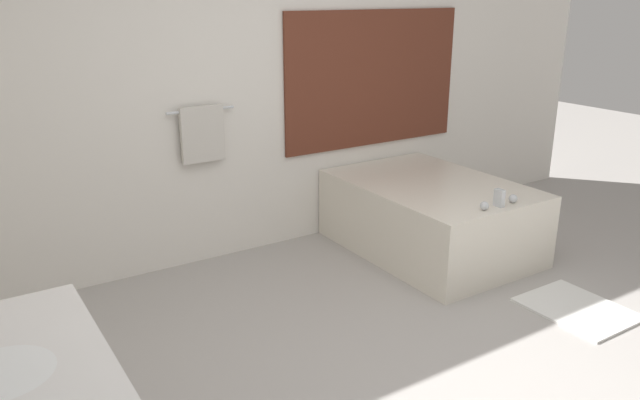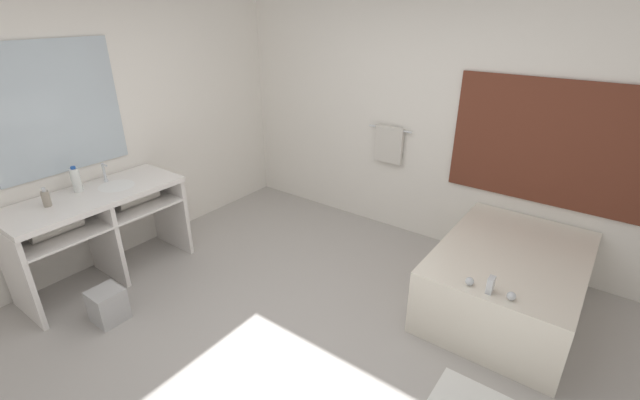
{
  "view_description": "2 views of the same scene",
  "coord_description": "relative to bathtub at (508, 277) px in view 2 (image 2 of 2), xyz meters",
  "views": [
    {
      "loc": [
        -1.94,
        -1.94,
        1.95
      ],
      "look_at": [
        -0.27,
        0.66,
        0.9
      ],
      "focal_mm": 35.0,
      "sensor_mm": 36.0,
      "label": 1
    },
    {
      "loc": [
        1.73,
        -1.86,
        2.35
      ],
      "look_at": [
        -0.24,
        0.82,
        0.83
      ],
      "focal_mm": 24.0,
      "sensor_mm": 36.0,
      "label": 2
    }
  ],
  "objects": [
    {
      "name": "ground_plane",
      "position": [
        -1.24,
        -1.43,
        -0.3
      ],
      "size": [
        16.0,
        16.0,
        0.0
      ],
      "primitive_type": "plane",
      "color": "#A8A39E",
      "rests_on": "ground"
    },
    {
      "name": "wall_back_with_blinds",
      "position": [
        -1.2,
        0.8,
        1.04
      ],
      "size": [
        7.4,
        0.13,
        2.7
      ],
      "color": "white",
      "rests_on": "ground_plane"
    },
    {
      "name": "wall_left_with_mirror",
      "position": [
        -3.47,
        -1.43,
        1.05
      ],
      "size": [
        0.08,
        7.4,
        2.7
      ],
      "color": "white",
      "rests_on": "ground_plane"
    },
    {
      "name": "vanity_counter",
      "position": [
        -3.12,
        -1.7,
        0.32
      ],
      "size": [
        0.63,
        1.47,
        0.86
      ],
      "color": "white",
      "rests_on": "ground_plane"
    },
    {
      "name": "sink_faucet",
      "position": [
        -3.29,
        -1.5,
        0.64
      ],
      "size": [
        0.09,
        0.04,
        0.18
      ],
      "color": "silver",
      "rests_on": "vanity_counter"
    },
    {
      "name": "bathtub",
      "position": [
        0.0,
        0.0,
        0.0
      ],
      "size": [
        1.08,
        1.52,
        0.67
      ],
      "color": "silver",
      "rests_on": "ground_plane"
    },
    {
      "name": "water_bottle_1",
      "position": [
        -3.27,
        -1.76,
        0.66
      ],
      "size": [
        0.08,
        0.08,
        0.23
      ],
      "color": "silver",
      "rests_on": "vanity_counter"
    },
    {
      "name": "soap_dispenser",
      "position": [
        -3.17,
        -2.07,
        0.62
      ],
      "size": [
        0.06,
        0.06,
        0.16
      ],
      "color": "gray",
      "rests_on": "vanity_counter"
    },
    {
      "name": "waste_bin",
      "position": [
        -2.55,
        -2.06,
        -0.16
      ],
      "size": [
        0.24,
        0.24,
        0.28
      ],
      "color": "#B2B2B2",
      "rests_on": "ground_plane"
    }
  ]
}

